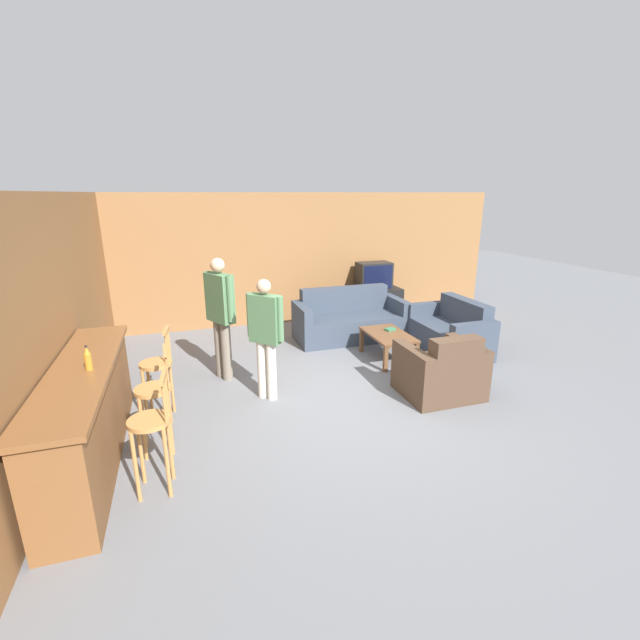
% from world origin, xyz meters
% --- Properties ---
extents(ground_plane, '(24.00, 24.00, 0.00)m').
position_xyz_m(ground_plane, '(0.00, 0.00, 0.00)').
color(ground_plane, slate).
extents(wall_back, '(9.40, 0.08, 2.60)m').
position_xyz_m(wall_back, '(0.00, 3.69, 1.30)').
color(wall_back, olive).
rests_on(wall_back, ground_plane).
extents(wall_left, '(0.08, 8.69, 2.60)m').
position_xyz_m(wall_left, '(-3.25, 1.35, 1.30)').
color(wall_left, olive).
rests_on(wall_left, ground_plane).
extents(bar_counter, '(0.55, 2.68, 1.00)m').
position_xyz_m(bar_counter, '(-2.92, -0.47, 0.51)').
color(bar_counter, brown).
rests_on(bar_counter, ground_plane).
extents(bar_chair_near, '(0.40, 0.40, 1.11)m').
position_xyz_m(bar_chair_near, '(-2.30, -1.14, 0.59)').
color(bar_chair_near, '#B77F42').
rests_on(bar_chair_near, ground_plane).
extents(bar_chair_mid, '(0.38, 0.38, 1.11)m').
position_xyz_m(bar_chair_mid, '(-2.30, -0.49, 0.59)').
color(bar_chair_mid, '#B77F42').
rests_on(bar_chair_mid, ground_plane).
extents(bar_chair_far, '(0.41, 0.41, 1.11)m').
position_xyz_m(bar_chair_far, '(-2.30, 0.21, 0.59)').
color(bar_chair_far, '#B77F42').
rests_on(bar_chair_far, ground_plane).
extents(couch_far, '(2.00, 0.89, 0.91)m').
position_xyz_m(couch_far, '(0.93, 2.29, 0.32)').
color(couch_far, '#384251').
rests_on(couch_far, ground_plane).
extents(armchair_near, '(0.98, 0.84, 0.88)m').
position_xyz_m(armchair_near, '(1.19, -0.29, 0.33)').
color(armchair_near, '#4C3828').
rests_on(armchair_near, ground_plane).
extents(loveseat_right, '(0.81, 1.49, 0.87)m').
position_xyz_m(loveseat_right, '(2.32, 1.14, 0.32)').
color(loveseat_right, '#384251').
rests_on(loveseat_right, ground_plane).
extents(coffee_table, '(0.60, 0.98, 0.44)m').
position_xyz_m(coffee_table, '(1.11, 1.09, 0.37)').
color(coffee_table, brown).
rests_on(coffee_table, ground_plane).
extents(tv_unit, '(1.17, 0.56, 0.65)m').
position_xyz_m(tv_unit, '(1.88, 3.32, 0.33)').
color(tv_unit, black).
rests_on(tv_unit, ground_plane).
extents(tv, '(0.69, 0.43, 0.56)m').
position_xyz_m(tv, '(1.88, 3.32, 0.93)').
color(tv, black).
rests_on(tv, tv_unit).
extents(bottle, '(0.06, 0.06, 0.24)m').
position_xyz_m(bottle, '(-2.82, -0.56, 1.11)').
color(bottle, '#B27A23').
rests_on(bottle, bar_counter).
extents(book_on_table, '(0.19, 0.16, 0.03)m').
position_xyz_m(book_on_table, '(1.22, 1.23, 0.45)').
color(book_on_table, '#33704C').
rests_on(book_on_table, coffee_table).
extents(person_by_window, '(0.38, 0.54, 1.75)m').
position_xyz_m(person_by_window, '(-1.47, 1.17, 0.99)').
color(person_by_window, '#756B5B').
rests_on(person_by_window, ground_plane).
extents(person_by_counter, '(0.40, 0.40, 1.58)m').
position_xyz_m(person_by_counter, '(-1.00, 0.35, 0.90)').
color(person_by_counter, silver).
rests_on(person_by_counter, ground_plane).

